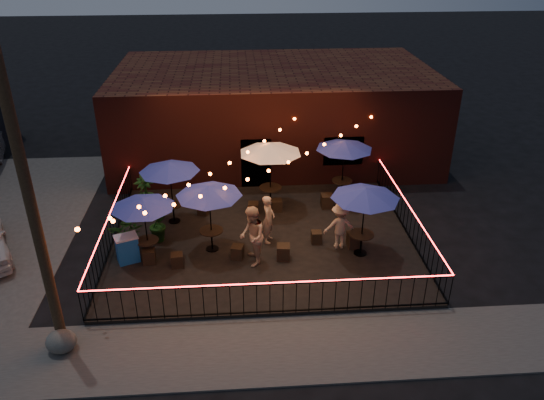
# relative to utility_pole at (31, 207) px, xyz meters

# --- Properties ---
(ground) EXTENTS (110.00, 110.00, 0.00)m
(ground) POSITION_rel_utility_pole_xyz_m (5.40, 2.60, -4.00)
(ground) COLOR black
(ground) RESTS_ON ground
(patio) EXTENTS (10.00, 8.00, 0.15)m
(patio) POSITION_rel_utility_pole_xyz_m (5.40, 4.60, -3.92)
(patio) COLOR black
(patio) RESTS_ON ground
(sidewalk) EXTENTS (18.00, 2.50, 0.05)m
(sidewalk) POSITION_rel_utility_pole_xyz_m (5.40, -0.65, -3.98)
(sidewalk) COLOR #403E3B
(sidewalk) RESTS_ON ground
(brick_building) EXTENTS (14.00, 8.00, 4.00)m
(brick_building) POSITION_rel_utility_pole_xyz_m (6.40, 12.59, -2.00)
(brick_building) COLOR #38130F
(brick_building) RESTS_ON ground
(utility_pole) EXTENTS (0.26, 0.26, 8.00)m
(utility_pole) POSITION_rel_utility_pole_xyz_m (0.00, 0.00, 0.00)
(utility_pole) COLOR #312214
(utility_pole) RESTS_ON ground
(fence_front) EXTENTS (10.00, 0.04, 1.04)m
(fence_front) POSITION_rel_utility_pole_xyz_m (5.40, 0.60, -3.34)
(fence_front) COLOR black
(fence_front) RESTS_ON patio
(fence_left) EXTENTS (0.04, 8.00, 1.04)m
(fence_left) POSITION_rel_utility_pole_xyz_m (0.40, 4.60, -3.34)
(fence_left) COLOR black
(fence_left) RESTS_ON patio
(fence_right) EXTENTS (0.04, 8.00, 1.04)m
(fence_right) POSITION_rel_utility_pole_xyz_m (10.40, 4.60, -3.34)
(fence_right) COLOR black
(fence_right) RESTS_ON patio
(festoon_lights) EXTENTS (10.02, 8.72, 1.32)m
(festoon_lights) POSITION_rel_utility_pole_xyz_m (4.39, 4.30, -1.48)
(festoon_lights) COLOR #FF5615
(festoon_lights) RESTS_ON ground
(cafe_table_0) EXTENTS (2.54, 2.54, 2.15)m
(cafe_table_0) POSITION_rel_utility_pole_xyz_m (1.74, 3.61, -1.88)
(cafe_table_0) COLOR black
(cafe_table_0) RESTS_ON patio
(cafe_table_1) EXTENTS (2.15, 2.15, 2.30)m
(cafe_table_1) POSITION_rel_utility_pole_xyz_m (2.32, 5.95, -1.75)
(cafe_table_1) COLOR black
(cafe_table_1) RESTS_ON patio
(cafe_table_2) EXTENTS (2.26, 2.26, 2.32)m
(cafe_table_2) POSITION_rel_utility_pole_xyz_m (3.73, 4.00, -1.73)
(cafe_table_2) COLOR black
(cafe_table_2) RESTS_ON patio
(cafe_table_3) EXTENTS (2.99, 2.99, 2.53)m
(cafe_table_3) POSITION_rel_utility_pole_xyz_m (5.85, 6.89, -1.54)
(cafe_table_3) COLOR black
(cafe_table_3) RESTS_ON patio
(cafe_table_4) EXTENTS (2.32, 2.32, 2.36)m
(cafe_table_4) POSITION_rel_utility_pole_xyz_m (8.53, 3.40, -1.69)
(cafe_table_4) COLOR black
(cafe_table_4) RESTS_ON patio
(cafe_table_5) EXTENTS (2.33, 2.33, 2.37)m
(cafe_table_5) POSITION_rel_utility_pole_xyz_m (8.66, 7.40, -1.68)
(cafe_table_5) COLOR black
(cafe_table_5) RESTS_ON patio
(bistro_chair_0) EXTENTS (0.41, 0.41, 0.45)m
(bistro_chair_0) POSITION_rel_utility_pole_xyz_m (1.78, 3.38, -3.62)
(bistro_chair_0) COLOR black
(bistro_chair_0) RESTS_ON patio
(bistro_chair_1) EXTENTS (0.40, 0.40, 0.43)m
(bistro_chair_1) POSITION_rel_utility_pole_xyz_m (2.68, 3.10, -3.64)
(bistro_chair_1) COLOR black
(bistro_chair_1) RESTS_ON patio
(bistro_chair_2) EXTENTS (0.44, 0.44, 0.46)m
(bistro_chair_2) POSITION_rel_utility_pole_xyz_m (1.10, 6.59, -3.62)
(bistro_chair_2) COLOR black
(bistro_chair_2) RESTS_ON patio
(bistro_chair_3) EXTENTS (0.44, 0.44, 0.40)m
(bistro_chair_3) POSITION_rel_utility_pole_xyz_m (3.33, 6.42, -3.65)
(bistro_chair_3) COLOR black
(bistro_chair_3) RESTS_ON patio
(bistro_chair_4) EXTENTS (0.45, 0.45, 0.44)m
(bistro_chair_4) POSITION_rel_utility_pole_xyz_m (4.56, 3.42, -3.63)
(bistro_chair_4) COLOR black
(bistro_chair_4) RESTS_ON patio
(bistro_chair_5) EXTENTS (0.45, 0.45, 0.48)m
(bistro_chair_5) POSITION_rel_utility_pole_xyz_m (6.01, 3.28, -3.61)
(bistro_chair_5) COLOR black
(bistro_chair_5) RESTS_ON patio
(bistro_chair_6) EXTENTS (0.40, 0.40, 0.44)m
(bistro_chair_6) POSITION_rel_utility_pole_xyz_m (5.18, 6.33, -3.63)
(bistro_chair_6) COLOR black
(bistro_chair_6) RESTS_ON patio
(bistro_chair_7) EXTENTS (0.40, 0.40, 0.45)m
(bistro_chair_7) POSITION_rel_utility_pole_xyz_m (6.06, 6.49, -3.63)
(bistro_chair_7) COLOR black
(bistro_chair_7) RESTS_ON patio
(bistro_chair_8) EXTENTS (0.35, 0.35, 0.41)m
(bistro_chair_8) POSITION_rel_utility_pole_xyz_m (7.20, 4.18, -3.65)
(bistro_chair_8) COLOR black
(bistro_chair_8) RESTS_ON patio
(bistro_chair_9) EXTENTS (0.47, 0.47, 0.52)m
(bistro_chair_9) POSITION_rel_utility_pole_xyz_m (8.41, 3.84, -3.59)
(bistro_chair_9) COLOR black
(bistro_chair_9) RESTS_ON patio
(bistro_chair_10) EXTENTS (0.44, 0.44, 0.51)m
(bistro_chair_10) POSITION_rel_utility_pole_xyz_m (7.96, 6.65, -3.60)
(bistro_chair_10) COLOR black
(bistro_chair_10) RESTS_ON patio
(bistro_chair_11) EXTENTS (0.42, 0.42, 0.44)m
(bistro_chair_11) POSITION_rel_utility_pole_xyz_m (9.28, 6.81, -3.63)
(bistro_chair_11) COLOR black
(bistro_chair_11) RESTS_ON patio
(patron_a) EXTENTS (0.54, 0.69, 1.68)m
(patron_a) POSITION_rel_utility_pole_xyz_m (5.61, 4.38, -3.01)
(patron_a) COLOR beige
(patron_a) RESTS_ON patio
(patron_b) EXTENTS (0.80, 0.99, 1.95)m
(patron_b) POSITION_rel_utility_pole_xyz_m (5.02, 3.11, -2.87)
(patron_b) COLOR tan
(patron_b) RESTS_ON patio
(patron_c) EXTENTS (1.03, 0.60, 1.59)m
(patron_c) POSITION_rel_utility_pole_xyz_m (7.90, 3.84, -3.05)
(patron_c) COLOR beige
(patron_c) RESTS_ON patio
(potted_shrub_a) EXTENTS (1.16, 1.02, 1.24)m
(potted_shrub_a) POSITION_rel_utility_pole_xyz_m (1.04, 4.15, -3.23)
(potted_shrub_a) COLOR #133913
(potted_shrub_a) RESTS_ON patio
(potted_shrub_b) EXTENTS (0.83, 0.76, 1.23)m
(potted_shrub_b) POSITION_rel_utility_pole_xyz_m (1.98, 4.69, -3.23)
(potted_shrub_b) COLOR #103611
(potted_shrub_b) RESTS_ON patio
(potted_shrub_c) EXTENTS (1.04, 1.04, 1.42)m
(potted_shrub_c) POSITION_rel_utility_pole_xyz_m (1.22, 6.88, -3.14)
(potted_shrub_c) COLOR #1A3B0F
(potted_shrub_c) RESTS_ON patio
(cooler) EXTENTS (0.83, 0.72, 0.92)m
(cooler) POSITION_rel_utility_pole_xyz_m (1.12, 3.49, -3.39)
(cooler) COLOR #185CB4
(cooler) RESTS_ON patio
(boulder) EXTENTS (0.86, 0.74, 0.65)m
(boulder) POSITION_rel_utility_pole_xyz_m (0.08, -0.30, -3.68)
(boulder) COLOR #4F4F49
(boulder) RESTS_ON ground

